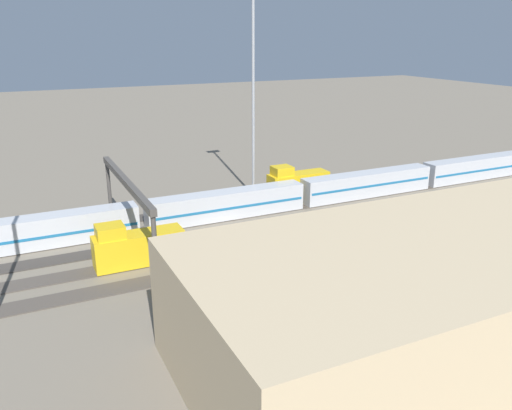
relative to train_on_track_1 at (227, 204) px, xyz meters
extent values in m
plane|color=#756B5B|center=(1.59, 5.00, -2.01)|extent=(400.00, 400.00, 0.00)
cube|color=#3D3833|center=(1.59, -5.00, -1.95)|extent=(140.00, 2.80, 0.12)
cube|color=#4C443D|center=(1.59, 0.00, -1.95)|extent=(140.00, 2.80, 0.12)
cube|color=#3D3833|center=(1.59, 5.00, -1.95)|extent=(140.00, 2.80, 0.12)
cube|color=#4C443D|center=(1.59, 10.00, -1.95)|extent=(140.00, 2.80, 0.12)
cube|color=#4C443D|center=(1.59, 15.00, -1.95)|extent=(140.00, 2.80, 0.12)
cube|color=silver|center=(-48.40, 0.00, 0.01)|extent=(23.00, 3.00, 3.80)
cube|color=#1E6B9E|center=(-48.40, 0.00, -0.09)|extent=(22.40, 3.06, 0.36)
cube|color=silver|center=(-24.20, 0.00, 0.01)|extent=(23.00, 3.00, 3.80)
cube|color=#1E6B9E|center=(-24.20, 0.00, 0.08)|extent=(22.40, 3.06, 0.36)
cube|color=silver|center=(0.00, 0.00, 0.01)|extent=(23.00, 3.00, 3.80)
cube|color=#1E6B9E|center=(0.00, 0.00, -0.13)|extent=(22.40, 3.06, 0.36)
cube|color=silver|center=(24.20, 0.00, 0.01)|extent=(23.00, 3.00, 3.80)
cube|color=#1E6B9E|center=(24.20, 0.00, -0.26)|extent=(22.40, 3.06, 0.36)
cube|color=gold|center=(-14.44, -5.00, -0.09)|extent=(10.00, 3.00, 3.60)
cube|color=gold|center=(-11.44, -5.00, 2.41)|extent=(3.00, 2.70, 1.40)
cube|color=gold|center=(14.82, 10.00, -0.09)|extent=(10.00, 3.00, 3.60)
cube|color=gold|center=(17.82, 10.00, 2.41)|extent=(3.00, 2.70, 1.40)
cylinder|color=#9EA0A5|center=(-7.89, -8.01, 13.77)|extent=(0.44, 0.44, 31.56)
cylinder|color=#4C4742|center=(14.75, -7.10, 1.99)|extent=(0.50, 0.50, 8.00)
cylinder|color=#4C4742|center=(14.75, 17.10, 1.99)|extent=(0.50, 0.50, 8.00)
cube|color=#4C4742|center=(14.75, 5.00, 6.39)|extent=(0.70, 25.00, 0.80)
cube|color=tan|center=(-10.44, 36.83, 2.86)|extent=(56.12, 20.16, 9.76)
camera|label=1|loc=(26.23, 64.36, 22.89)|focal=36.54mm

